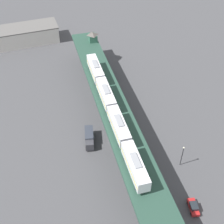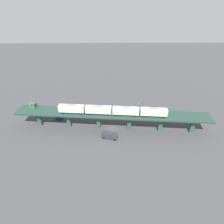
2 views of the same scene
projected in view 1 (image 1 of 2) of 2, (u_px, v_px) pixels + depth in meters
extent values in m
plane|color=#424244|center=(117.00, 138.00, 88.70)|extent=(400.00, 400.00, 0.00)
cube|color=#244135|center=(117.00, 116.00, 82.91)|extent=(16.57, 92.38, 0.80)
cube|color=#2D5142|center=(146.00, 200.00, 69.21)|extent=(1.95, 1.95, 8.19)
cube|color=#2D5142|center=(126.00, 150.00, 79.89)|extent=(1.95, 1.95, 8.19)
cube|color=#2D5142|center=(111.00, 112.00, 90.57)|extent=(1.95, 1.95, 8.19)
cube|color=#2D5142|center=(99.00, 82.00, 101.25)|extent=(1.95, 1.95, 8.19)
cube|color=#2D5142|center=(89.00, 58.00, 111.93)|extent=(1.95, 1.95, 8.19)
cube|color=silver|center=(135.00, 165.00, 67.04)|extent=(3.86, 12.20, 3.10)
cube|color=gold|center=(135.00, 166.00, 67.25)|extent=(3.88, 11.97, 0.24)
cube|color=gray|center=(136.00, 160.00, 65.88)|extent=(1.77, 4.31, 0.36)
cylinder|color=black|center=(136.00, 188.00, 65.25)|extent=(0.29, 0.86, 0.84)
cylinder|color=black|center=(146.00, 186.00, 65.72)|extent=(0.29, 0.86, 0.84)
cylinder|color=black|center=(124.00, 158.00, 71.23)|extent=(0.29, 0.86, 0.84)
cylinder|color=black|center=(134.00, 156.00, 71.70)|extent=(0.29, 0.86, 0.84)
cube|color=silver|center=(119.00, 126.00, 76.02)|extent=(3.86, 12.20, 3.10)
cube|color=gold|center=(119.00, 126.00, 76.22)|extent=(3.88, 11.97, 0.24)
cube|color=gray|center=(119.00, 121.00, 74.85)|extent=(1.77, 4.31, 0.36)
cylinder|color=black|center=(119.00, 145.00, 74.22)|extent=(0.29, 0.86, 0.84)
cylinder|color=black|center=(128.00, 143.00, 74.69)|extent=(0.29, 0.86, 0.84)
cylinder|color=black|center=(110.00, 121.00, 80.20)|extent=(0.29, 0.86, 0.84)
cylinder|color=black|center=(119.00, 120.00, 80.67)|extent=(0.29, 0.86, 0.84)
cube|color=silver|center=(106.00, 94.00, 84.99)|extent=(3.86, 12.20, 3.10)
cube|color=gold|center=(106.00, 95.00, 85.19)|extent=(3.88, 11.97, 0.24)
cube|color=gray|center=(106.00, 89.00, 83.82)|extent=(1.77, 4.31, 0.36)
cylinder|color=black|center=(106.00, 111.00, 83.19)|extent=(0.29, 0.86, 0.84)
cylinder|color=black|center=(114.00, 109.00, 83.66)|extent=(0.29, 0.86, 0.84)
cylinder|color=black|center=(98.00, 92.00, 89.17)|extent=(0.29, 0.86, 0.84)
cylinder|color=black|center=(106.00, 90.00, 89.64)|extent=(0.29, 0.86, 0.84)
cube|color=silver|center=(95.00, 69.00, 93.96)|extent=(3.86, 12.20, 3.10)
cube|color=gold|center=(95.00, 70.00, 94.16)|extent=(3.88, 11.97, 0.24)
cube|color=gray|center=(95.00, 64.00, 92.79)|extent=(1.77, 4.31, 0.36)
cylinder|color=black|center=(95.00, 83.00, 92.17)|extent=(0.29, 0.86, 0.84)
cylinder|color=black|center=(103.00, 82.00, 92.63)|extent=(0.29, 0.86, 0.84)
cylinder|color=black|center=(89.00, 68.00, 98.15)|extent=(0.29, 0.86, 0.84)
cylinder|color=black|center=(96.00, 66.00, 98.61)|extent=(0.29, 0.86, 0.84)
cube|color=#33604C|center=(93.00, 38.00, 110.29)|extent=(3.04, 3.04, 2.50)
pyramid|color=#4C4742|center=(93.00, 34.00, 109.14)|extent=(3.49, 3.49, 0.90)
cube|color=#AD1E1E|center=(193.00, 207.00, 71.67)|extent=(2.84, 4.71, 0.80)
cube|color=#1E2328|center=(194.00, 206.00, 71.03)|extent=(2.14, 2.54, 0.76)
cylinder|color=black|center=(191.00, 214.00, 70.82)|extent=(0.40, 0.70, 0.66)
cylinder|color=black|center=(198.00, 213.00, 70.95)|extent=(0.40, 0.70, 0.66)
cylinder|color=black|center=(188.00, 203.00, 72.92)|extent=(0.40, 0.70, 0.66)
cylinder|color=black|center=(195.00, 202.00, 73.05)|extent=(0.40, 0.70, 0.66)
cube|color=#233D93|center=(110.00, 75.00, 109.81)|extent=(3.13, 4.75, 0.80)
cube|color=#1E2328|center=(110.00, 74.00, 109.17)|extent=(2.27, 2.61, 0.76)
cylinder|color=black|center=(107.00, 79.00, 109.00)|extent=(0.44, 0.70, 0.66)
cylinder|color=black|center=(112.00, 79.00, 109.04)|extent=(0.44, 0.70, 0.66)
cylinder|color=black|center=(107.00, 74.00, 111.11)|extent=(0.44, 0.70, 0.66)
cylinder|color=black|center=(112.00, 74.00, 111.15)|extent=(0.44, 0.70, 0.66)
cube|color=#333338|center=(90.00, 145.00, 84.45)|extent=(2.65, 2.51, 2.30)
cube|color=#2D333D|center=(89.00, 135.00, 86.96)|extent=(3.59, 5.62, 2.70)
cylinder|color=black|center=(86.00, 148.00, 85.16)|extent=(0.60, 1.06, 1.00)
cylinder|color=black|center=(94.00, 148.00, 85.29)|extent=(0.60, 1.06, 1.00)
cylinder|color=black|center=(86.00, 135.00, 88.95)|extent=(0.60, 1.06, 1.00)
cylinder|color=black|center=(93.00, 134.00, 89.08)|extent=(0.60, 1.06, 1.00)
cylinder|color=black|center=(182.00, 157.00, 79.43)|extent=(0.20, 0.20, 6.50)
sphere|color=beige|center=(184.00, 148.00, 77.09)|extent=(0.44, 0.44, 0.44)
cube|color=beige|center=(22.00, 36.00, 125.79)|extent=(28.26, 10.74, 6.40)
cube|color=#595654|center=(21.00, 28.00, 123.50)|extent=(28.82, 10.96, 0.40)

